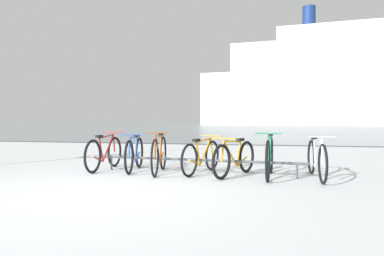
{
  "coord_description": "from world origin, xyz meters",
  "views": [
    {
      "loc": [
        2.42,
        -4.81,
        1.1
      ],
      "look_at": [
        0.65,
        3.64,
        0.87
      ],
      "focal_mm": 33.25,
      "sensor_mm": 36.0,
      "label": 1
    }
  ],
  "objects_px": {
    "bicycle_1": "(134,154)",
    "bicycle_6": "(317,159)",
    "bicycle_5": "(270,157)",
    "bicycle_2": "(159,154)",
    "ferry_ship": "(354,84)",
    "bicycle_0": "(104,153)",
    "bicycle_4": "(235,158)",
    "bicycle_3": "(202,157)"
  },
  "relations": [
    {
      "from": "bicycle_4",
      "to": "ferry_ship",
      "type": "height_order",
      "value": "ferry_ship"
    },
    {
      "from": "bicycle_2",
      "to": "bicycle_5",
      "type": "xyz_separation_m",
      "value": [
        2.16,
        -0.07,
        0.0
      ]
    },
    {
      "from": "bicycle_1",
      "to": "bicycle_2",
      "type": "bearing_deg",
      "value": -18.07
    },
    {
      "from": "bicycle_0",
      "to": "bicycle_1",
      "type": "relative_size",
      "value": 1.04
    },
    {
      "from": "bicycle_5",
      "to": "bicycle_2",
      "type": "bearing_deg",
      "value": 178.14
    },
    {
      "from": "bicycle_0",
      "to": "bicycle_1",
      "type": "xyz_separation_m",
      "value": [
        0.69,
        -0.02,
        -0.0
      ]
    },
    {
      "from": "bicycle_4",
      "to": "bicycle_6",
      "type": "relative_size",
      "value": 0.88
    },
    {
      "from": "bicycle_0",
      "to": "ferry_ship",
      "type": "distance_m",
      "value": 57.99
    },
    {
      "from": "bicycle_4",
      "to": "bicycle_0",
      "type": "bearing_deg",
      "value": 174.99
    },
    {
      "from": "bicycle_5",
      "to": "bicycle_6",
      "type": "xyz_separation_m",
      "value": [
        0.84,
        0.02,
        -0.02
      ]
    },
    {
      "from": "bicycle_0",
      "to": "bicycle_6",
      "type": "bearing_deg",
      "value": -3.6
    },
    {
      "from": "bicycle_4",
      "to": "bicycle_6",
      "type": "height_order",
      "value": "bicycle_6"
    },
    {
      "from": "bicycle_2",
      "to": "ferry_ship",
      "type": "bearing_deg",
      "value": 73.86
    },
    {
      "from": "bicycle_1",
      "to": "bicycle_3",
      "type": "distance_m",
      "value": 1.44
    },
    {
      "from": "bicycle_3",
      "to": "bicycle_5",
      "type": "xyz_separation_m",
      "value": [
        1.32,
        -0.21,
        0.05
      ]
    },
    {
      "from": "bicycle_6",
      "to": "ferry_ship",
      "type": "bearing_deg",
      "value": 76.78
    },
    {
      "from": "bicycle_6",
      "to": "bicycle_5",
      "type": "bearing_deg",
      "value": -178.83
    },
    {
      "from": "bicycle_1",
      "to": "bicycle_4",
      "type": "distance_m",
      "value": 2.13
    },
    {
      "from": "bicycle_3",
      "to": "bicycle_1",
      "type": "bearing_deg",
      "value": 177.58
    },
    {
      "from": "bicycle_0",
      "to": "bicycle_4",
      "type": "distance_m",
      "value": 2.81
    },
    {
      "from": "bicycle_3",
      "to": "bicycle_4",
      "type": "relative_size",
      "value": 1.01
    },
    {
      "from": "bicycle_0",
      "to": "bicycle_1",
      "type": "height_order",
      "value": "bicycle_0"
    },
    {
      "from": "bicycle_0",
      "to": "bicycle_4",
      "type": "relative_size",
      "value": 1.09
    },
    {
      "from": "bicycle_6",
      "to": "ferry_ship",
      "type": "xyz_separation_m",
      "value": [
        12.98,
        55.27,
        6.31
      ]
    },
    {
      "from": "ferry_ship",
      "to": "bicycle_6",
      "type": "bearing_deg",
      "value": -103.22
    },
    {
      "from": "bicycle_3",
      "to": "bicycle_4",
      "type": "height_order",
      "value": "bicycle_4"
    },
    {
      "from": "bicycle_1",
      "to": "bicycle_6",
      "type": "relative_size",
      "value": 0.92
    },
    {
      "from": "bicycle_6",
      "to": "ferry_ship",
      "type": "distance_m",
      "value": 57.12
    },
    {
      "from": "bicycle_4",
      "to": "ferry_ship",
      "type": "distance_m",
      "value": 57.46
    },
    {
      "from": "ferry_ship",
      "to": "bicycle_2",
      "type": "bearing_deg",
      "value": -106.14
    },
    {
      "from": "bicycle_1",
      "to": "ferry_ship",
      "type": "relative_size",
      "value": 0.03
    },
    {
      "from": "bicycle_4",
      "to": "bicycle_2",
      "type": "bearing_deg",
      "value": 178.92
    },
    {
      "from": "bicycle_0",
      "to": "bicycle_6",
      "type": "height_order",
      "value": "bicycle_6"
    },
    {
      "from": "bicycle_1",
      "to": "bicycle_2",
      "type": "distance_m",
      "value": 0.63
    },
    {
      "from": "ferry_ship",
      "to": "bicycle_0",
      "type": "bearing_deg",
      "value": -107.43
    },
    {
      "from": "bicycle_1",
      "to": "bicycle_6",
      "type": "bearing_deg",
      "value": -3.96
    },
    {
      "from": "bicycle_6",
      "to": "bicycle_2",
      "type": "bearing_deg",
      "value": 178.99
    },
    {
      "from": "bicycle_3",
      "to": "ferry_ship",
      "type": "bearing_deg",
      "value": 74.63
    },
    {
      "from": "bicycle_2",
      "to": "bicycle_6",
      "type": "height_order",
      "value": "bicycle_2"
    },
    {
      "from": "bicycle_5",
      "to": "ferry_ship",
      "type": "distance_m",
      "value": 57.33
    },
    {
      "from": "bicycle_4",
      "to": "bicycle_6",
      "type": "distance_m",
      "value": 1.49
    },
    {
      "from": "bicycle_6",
      "to": "bicycle_4",
      "type": "bearing_deg",
      "value": 179.06
    }
  ]
}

